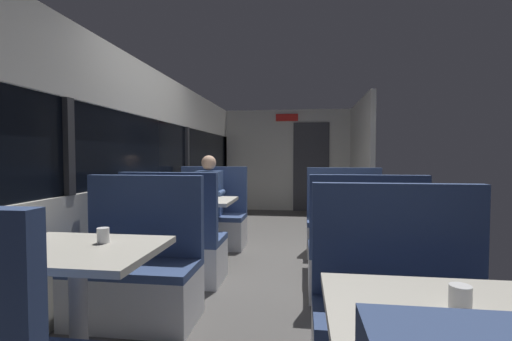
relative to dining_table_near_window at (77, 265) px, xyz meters
The scene contains 16 objects.
ground_plane 2.36m from the dining_table_near_window, 66.82° to the left, with size 3.30×9.20×0.02m, color #514F4C.
carriage_window_panel_left 2.21m from the dining_table_near_window, 104.90° to the left, with size 0.09×8.48×2.30m.
carriage_end_bulkhead 6.38m from the dining_table_near_window, 81.37° to the left, with size 2.90×0.11×2.30m.
carriage_aisle_panel_right 5.63m from the dining_table_near_window, 65.26° to the left, with size 0.08×2.40×2.30m, color beige.
dining_table_near_window is the anchor object (origin of this frame).
bench_near_window_facing_entry 0.77m from the dining_table_near_window, 90.00° to the left, with size 0.95×0.50×1.10m.
dining_table_mid_window 2.22m from the dining_table_near_window, 90.00° to the left, with size 0.90×0.70×0.74m.
bench_mid_window_facing_end 1.55m from the dining_table_near_window, 90.00° to the left, with size 0.95×0.50×1.10m.
bench_mid_window_facing_entry 2.94m from the dining_table_near_window, 90.00° to the left, with size 0.95×0.50×1.10m.
bench_front_aisle_facing_entry 1.82m from the dining_table_near_window, ahead, with size 0.95×0.50×1.10m.
dining_table_rear_aisle 2.70m from the dining_table_near_window, 48.45° to the left, with size 0.90×0.70×0.74m.
bench_rear_aisle_facing_end 2.25m from the dining_table_near_window, 36.42° to the left, with size 0.95×0.50×1.10m.
bench_rear_aisle_facing_entry 3.27m from the dining_table_near_window, 56.65° to the left, with size 0.95×0.50×1.10m.
seated_passenger 2.85m from the dining_table_near_window, 90.00° to the left, with size 0.47×0.55×1.26m.
coffee_cup_primary 0.21m from the dining_table_near_window, 52.98° to the left, with size 0.07×0.07×0.09m.
coffee_cup_secondary 1.88m from the dining_table_near_window, 18.39° to the right, with size 0.07×0.07×0.09m.
Camera 1 is at (0.36, -3.90, 1.26)m, focal length 24.72 mm.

